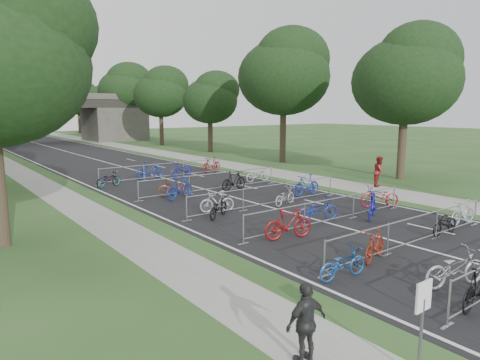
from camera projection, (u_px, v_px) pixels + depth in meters
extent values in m
cube|color=black|center=(67.00, 152.00, 48.69)|extent=(11.00, 140.00, 0.01)
cube|color=gray|center=(133.00, 148.00, 53.46)|extent=(3.00, 140.00, 0.01)
cube|color=silver|center=(67.00, 152.00, 48.70)|extent=(0.12, 140.00, 0.00)
cube|color=#41403A|center=(115.00, 124.00, 66.94)|extent=(8.00, 8.00, 5.00)
cube|color=black|center=(34.00, 103.00, 59.58)|extent=(30.00, 8.00, 1.20)
cube|color=#41403A|center=(39.00, 95.00, 56.43)|extent=(30.00, 0.40, 0.90)
cube|color=#41403A|center=(27.00, 97.00, 62.40)|extent=(30.00, 0.40, 0.90)
cylinder|color=#4C4C51|center=(421.00, 339.00, 7.56)|extent=(0.06, 0.06, 1.50)
cube|color=white|center=(424.00, 296.00, 7.43)|extent=(0.45, 0.04, 0.55)
sphere|color=black|center=(5.00, 22.00, 13.84)|extent=(5.38, 5.38, 5.38)
cylinder|color=#33261C|center=(402.00, 147.00, 29.33)|extent=(0.56, 0.56, 4.48)
ellipsoid|color=black|center=(406.00, 81.00, 28.62)|extent=(7.17, 7.17, 5.88)
sphere|color=black|center=(419.00, 59.00, 28.35)|extent=(5.73, 5.73, 5.73)
sphere|color=black|center=(394.00, 95.00, 28.86)|extent=(4.66, 4.66, 4.66)
cylinder|color=#33261C|center=(283.00, 134.00, 38.72)|extent=(0.56, 0.56, 5.11)
ellipsoid|color=black|center=(284.00, 77.00, 37.90)|extent=(8.18, 8.18, 6.70)
sphere|color=black|center=(293.00, 58.00, 37.60)|extent=(6.54, 6.54, 6.54)
sphere|color=black|center=(276.00, 89.00, 38.17)|extent=(5.31, 5.31, 5.31)
cylinder|color=#33261C|center=(210.00, 135.00, 48.26)|extent=(0.56, 0.56, 3.85)
ellipsoid|color=black|center=(210.00, 101.00, 47.65)|extent=(6.16, 6.16, 5.05)
sphere|color=black|center=(217.00, 90.00, 47.41)|extent=(4.93, 4.93, 4.93)
sphere|color=black|center=(204.00, 108.00, 47.87)|extent=(4.00, 4.00, 4.00)
cylinder|color=#33261C|center=(162.00, 128.00, 57.65)|extent=(0.56, 0.56, 4.48)
ellipsoid|color=black|center=(161.00, 95.00, 56.93)|extent=(7.17, 7.17, 5.88)
sphere|color=black|center=(166.00, 84.00, 56.66)|extent=(5.73, 5.73, 5.73)
sphere|color=black|center=(156.00, 102.00, 57.17)|extent=(4.66, 4.66, 4.66)
cylinder|color=#33261C|center=(126.00, 124.00, 67.03)|extent=(0.56, 0.56, 5.11)
ellipsoid|color=black|center=(125.00, 91.00, 66.22)|extent=(8.18, 8.18, 6.70)
sphere|color=black|center=(130.00, 80.00, 65.91)|extent=(6.54, 6.54, 6.54)
sphere|color=black|center=(121.00, 98.00, 66.48)|extent=(5.31, 5.31, 5.31)
cylinder|color=#33261C|center=(100.00, 125.00, 76.57)|extent=(0.56, 0.56, 3.85)
ellipsoid|color=black|center=(99.00, 104.00, 75.96)|extent=(6.16, 6.16, 5.05)
sphere|color=black|center=(103.00, 97.00, 75.72)|extent=(4.93, 4.93, 4.93)
sphere|color=black|center=(96.00, 108.00, 76.18)|extent=(4.00, 4.00, 4.00)
cylinder|color=#33261C|center=(79.00, 122.00, 85.96)|extent=(0.56, 0.56, 4.48)
ellipsoid|color=black|center=(78.00, 100.00, 85.24)|extent=(7.17, 7.17, 5.88)
sphere|color=black|center=(82.00, 93.00, 84.97)|extent=(5.73, 5.73, 5.73)
sphere|color=black|center=(75.00, 104.00, 85.48)|extent=(4.66, 4.66, 4.66)
cylinder|color=#A0A3A8|center=(449.00, 304.00, 9.37)|extent=(0.05, 0.05, 1.10)
cube|color=#A0A3A8|center=(447.00, 326.00, 9.46)|extent=(0.50, 0.08, 0.03)
cylinder|color=#A0A3A8|center=(415.00, 217.00, 14.86)|extent=(9.20, 0.04, 0.04)
cylinder|color=#A0A3A8|center=(413.00, 241.00, 15.01)|extent=(9.20, 0.04, 0.04)
cylinder|color=#A0A3A8|center=(324.00, 259.00, 12.21)|extent=(0.05, 0.05, 1.10)
cube|color=#A0A3A8|center=(324.00, 276.00, 12.29)|extent=(0.50, 0.08, 0.03)
cylinder|color=#A0A3A8|center=(388.00, 239.00, 14.03)|extent=(0.05, 0.05, 1.10)
cube|color=#A0A3A8|center=(387.00, 255.00, 14.12)|extent=(0.50, 0.08, 0.03)
cylinder|color=#A0A3A8|center=(437.00, 224.00, 15.86)|extent=(0.05, 0.05, 1.10)
cube|color=#A0A3A8|center=(435.00, 238.00, 15.95)|extent=(0.50, 0.08, 0.03)
cylinder|color=#A0A3A8|center=(475.00, 212.00, 17.69)|extent=(0.05, 0.05, 1.10)
cube|color=#A0A3A8|center=(474.00, 225.00, 17.77)|extent=(0.50, 0.08, 0.03)
cylinder|color=#A0A3A8|center=(331.00, 199.00, 17.85)|extent=(9.20, 0.04, 0.04)
cylinder|color=#A0A3A8|center=(330.00, 219.00, 17.99)|extent=(9.20, 0.04, 0.04)
cylinder|color=#A0A3A8|center=(243.00, 229.00, 15.19)|extent=(0.05, 0.05, 1.10)
cube|color=#A0A3A8|center=(243.00, 244.00, 15.28)|extent=(0.50, 0.08, 0.03)
cylinder|color=#A0A3A8|center=(304.00, 216.00, 17.02)|extent=(0.05, 0.05, 1.10)
cube|color=#A0A3A8|center=(304.00, 229.00, 17.11)|extent=(0.50, 0.08, 0.03)
cylinder|color=#A0A3A8|center=(353.00, 206.00, 18.85)|extent=(0.05, 0.05, 1.10)
cube|color=#A0A3A8|center=(353.00, 218.00, 18.93)|extent=(0.50, 0.08, 0.03)
cylinder|color=#A0A3A8|center=(394.00, 197.00, 20.67)|extent=(0.05, 0.05, 1.10)
cube|color=#A0A3A8|center=(393.00, 208.00, 20.76)|extent=(0.50, 0.08, 0.03)
cylinder|color=#A0A3A8|center=(268.00, 186.00, 21.00)|extent=(9.20, 0.04, 0.04)
cylinder|color=#A0A3A8|center=(268.00, 203.00, 21.14)|extent=(9.20, 0.04, 0.04)
cylinder|color=#A0A3A8|center=(187.00, 209.00, 18.34)|extent=(0.05, 0.05, 1.10)
cube|color=#A0A3A8|center=(187.00, 221.00, 18.43)|extent=(0.50, 0.08, 0.03)
cylinder|color=#A0A3A8|center=(243.00, 200.00, 20.17)|extent=(0.05, 0.05, 1.10)
cube|color=#A0A3A8|center=(243.00, 211.00, 20.25)|extent=(0.50, 0.08, 0.03)
cylinder|color=#A0A3A8|center=(290.00, 192.00, 21.99)|extent=(0.05, 0.05, 1.10)
cube|color=#A0A3A8|center=(290.00, 202.00, 22.08)|extent=(0.50, 0.08, 0.03)
cylinder|color=#A0A3A8|center=(330.00, 186.00, 23.82)|extent=(0.05, 0.05, 1.10)
cube|color=#A0A3A8|center=(330.00, 195.00, 23.91)|extent=(0.50, 0.08, 0.03)
cylinder|color=#A0A3A8|center=(212.00, 174.00, 24.93)|extent=(9.20, 0.04, 0.04)
cylinder|color=#A0A3A8|center=(212.00, 188.00, 25.07)|extent=(9.20, 0.04, 0.04)
cylinder|color=#A0A3A8|center=(138.00, 191.00, 22.27)|extent=(0.05, 0.05, 1.10)
cube|color=#A0A3A8|center=(139.00, 201.00, 22.36)|extent=(0.50, 0.08, 0.03)
cylinder|color=#A0A3A8|center=(189.00, 185.00, 24.10)|extent=(0.05, 0.05, 1.10)
cube|color=#A0A3A8|center=(189.00, 194.00, 24.19)|extent=(0.50, 0.08, 0.03)
cylinder|color=#A0A3A8|center=(233.00, 180.00, 25.93)|extent=(0.05, 0.05, 1.10)
cube|color=#A0A3A8|center=(233.00, 188.00, 26.01)|extent=(0.50, 0.08, 0.03)
cylinder|color=#A0A3A8|center=(271.00, 175.00, 27.75)|extent=(0.05, 0.05, 1.10)
cube|color=#A0A3A8|center=(271.00, 183.00, 27.84)|extent=(0.50, 0.08, 0.03)
cylinder|color=#A0A3A8|center=(164.00, 164.00, 29.65)|extent=(9.20, 0.04, 0.04)
cylinder|color=#A0A3A8|center=(165.00, 176.00, 29.79)|extent=(9.20, 0.04, 0.04)
cylinder|color=#A0A3A8|center=(99.00, 177.00, 26.99)|extent=(0.05, 0.05, 1.10)
cube|color=#A0A3A8|center=(99.00, 185.00, 27.08)|extent=(0.50, 0.08, 0.03)
cylinder|color=#A0A3A8|center=(144.00, 173.00, 28.82)|extent=(0.05, 0.05, 1.10)
cube|color=#A0A3A8|center=(144.00, 180.00, 28.90)|extent=(0.50, 0.08, 0.03)
cylinder|color=#A0A3A8|center=(184.00, 169.00, 30.64)|extent=(0.05, 0.05, 1.10)
cube|color=#A0A3A8|center=(184.00, 176.00, 30.73)|extent=(0.50, 0.08, 0.03)
cylinder|color=#A0A3A8|center=(219.00, 165.00, 32.47)|extent=(0.05, 0.05, 1.10)
cube|color=#A0A3A8|center=(219.00, 172.00, 32.56)|extent=(0.50, 0.08, 0.03)
imported|color=black|center=(478.00, 286.00, 10.30)|extent=(1.85, 0.69, 1.09)
imported|color=#A9A9B1|center=(455.00, 268.00, 11.53)|extent=(2.12, 1.27, 1.05)
imported|color=#1B4D99|center=(343.00, 264.00, 12.08)|extent=(1.76, 0.77, 0.90)
imported|color=maroon|center=(375.00, 245.00, 13.52)|extent=(1.77, 0.95, 1.02)
imported|color=black|center=(445.00, 224.00, 16.27)|extent=(1.72, 0.63, 0.90)
imported|color=#ADAEB4|center=(463.00, 213.00, 17.68)|extent=(1.78, 0.58, 1.06)
imported|color=maroon|center=(288.00, 224.00, 15.76)|extent=(2.03, 1.02, 1.18)
imported|color=navy|center=(318.00, 210.00, 18.34)|extent=(2.05, 1.16, 1.02)
imported|color=navy|center=(372.00, 205.00, 18.71)|extent=(2.05, 1.49, 1.22)
imported|color=maroon|center=(380.00, 197.00, 20.97)|extent=(2.06, 1.56, 1.04)
imported|color=black|center=(218.00, 207.00, 18.93)|extent=(1.84, 1.48, 0.94)
imported|color=#AFB0B7|center=(217.00, 202.00, 19.93)|extent=(1.74, 0.94, 1.01)
imported|color=#A5A5AD|center=(285.00, 197.00, 21.41)|extent=(1.79, 1.03, 0.89)
imported|color=navy|center=(306.00, 185.00, 23.77)|extent=(1.97, 0.56, 1.18)
imported|color=navy|center=(180.00, 188.00, 22.82)|extent=(2.12, 1.21, 1.23)
imported|color=maroon|center=(176.00, 187.00, 23.62)|extent=(2.03, 1.30, 1.01)
imported|color=black|center=(234.00, 181.00, 25.29)|extent=(1.99, 0.83, 1.16)
imported|color=#ADAFB5|center=(257.00, 175.00, 28.40)|extent=(1.78, 0.78, 0.91)
imported|color=#A0A3A8|center=(109.00, 179.00, 26.48)|extent=(1.89, 1.15, 0.94)
imported|color=navy|center=(150.00, 170.00, 29.50)|extent=(2.02, 0.59, 1.21)
imported|color=#1D27A1|center=(182.00, 170.00, 30.33)|extent=(2.19, 1.26, 1.09)
imported|color=maroon|center=(211.00, 165.00, 32.74)|extent=(2.00, 0.95, 1.16)
imported|color=maroon|center=(379.00, 172.00, 26.49)|extent=(1.15, 1.05, 1.90)
imported|color=#27272A|center=(306.00, 323.00, 8.03)|extent=(0.95, 0.45, 1.58)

